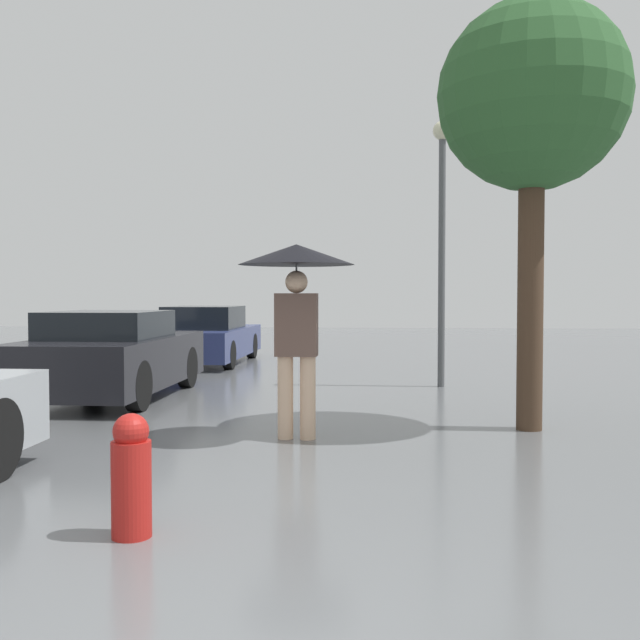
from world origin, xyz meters
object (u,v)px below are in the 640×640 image
parked_car_middle (112,356)px  street_lamp (442,214)px  fire_hydrant (131,476)px  tree (532,101)px  pedestrian (296,282)px  parked_car_farthest (207,337)px

parked_car_middle → street_lamp: (4.87, 1.64, 2.19)m
parked_car_middle → fire_hydrant: size_ratio=4.99×
tree → fire_hydrant: (-3.18, -3.76, -3.23)m
fire_hydrant → street_lamp: bearing=71.1°
pedestrian → parked_car_middle: pedestrian is taller
parked_car_middle → pedestrian: bearing=-42.2°
pedestrian → street_lamp: size_ratio=0.47×
parked_car_middle → tree: size_ratio=0.81×
tree → fire_hydrant: tree is taller
pedestrian → parked_car_middle: 4.18m
street_lamp → parked_car_farthest: bearing=142.7°
pedestrian → fire_hydrant: size_ratio=2.63×
pedestrian → tree: bearing=15.8°
pedestrian → parked_car_middle: bearing=137.8°
street_lamp → fire_hydrant: street_lamp is taller
street_lamp → parked_car_middle: bearing=-161.4°
parked_car_farthest → tree: bearing=-53.4°
parked_car_middle → parked_car_farthest: (0.11, 5.25, -0.03)m
parked_car_farthest → tree: size_ratio=0.88×
parked_car_farthest → street_lamp: size_ratio=0.97×
pedestrian → tree: 3.27m
pedestrian → tree: size_ratio=0.43×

